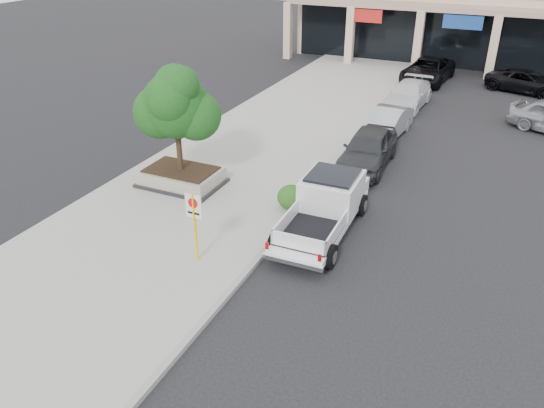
{
  "coord_description": "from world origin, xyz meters",
  "views": [
    {
      "loc": [
        4.69,
        -12.1,
        9.44
      ],
      "look_at": [
        -1.58,
        1.5,
        1.5
      ],
      "focal_mm": 35.0,
      "sensor_mm": 36.0,
      "label": 1
    }
  ],
  "objects_px": {
    "curb_car_c": "(408,95)",
    "lot_car_d": "(527,82)",
    "planter": "(182,177)",
    "curb_car_d": "(427,70)",
    "curb_car_a": "(368,149)",
    "no_parking_sign": "(194,219)",
    "pickup_truck": "(322,210)",
    "planter_tree": "(181,105)",
    "curb_car_b": "(386,123)"
  },
  "relations": [
    {
      "from": "pickup_truck",
      "to": "planter",
      "type": "bearing_deg",
      "value": 169.88
    },
    {
      "from": "planter",
      "to": "pickup_truck",
      "type": "bearing_deg",
      "value": -8.88
    },
    {
      "from": "pickup_truck",
      "to": "lot_car_d",
      "type": "distance_m",
      "value": 22.4
    },
    {
      "from": "planter_tree",
      "to": "pickup_truck",
      "type": "bearing_deg",
      "value": -10.45
    },
    {
      "from": "planter",
      "to": "pickup_truck",
      "type": "height_order",
      "value": "pickup_truck"
    },
    {
      "from": "curb_car_c",
      "to": "curb_car_d",
      "type": "bearing_deg",
      "value": 93.14
    },
    {
      "from": "no_parking_sign",
      "to": "curb_car_a",
      "type": "bearing_deg",
      "value": 74.32
    },
    {
      "from": "curb_car_a",
      "to": "curb_car_d",
      "type": "relative_size",
      "value": 0.84
    },
    {
      "from": "curb_car_a",
      "to": "curb_car_d",
      "type": "bearing_deg",
      "value": 89.61
    },
    {
      "from": "curb_car_b",
      "to": "lot_car_d",
      "type": "xyz_separation_m",
      "value": [
        6.09,
        11.53,
        -0.02
      ]
    },
    {
      "from": "no_parking_sign",
      "to": "curb_car_d",
      "type": "height_order",
      "value": "no_parking_sign"
    },
    {
      "from": "curb_car_b",
      "to": "lot_car_d",
      "type": "bearing_deg",
      "value": 67.65
    },
    {
      "from": "no_parking_sign",
      "to": "pickup_truck",
      "type": "distance_m",
      "value": 4.51
    },
    {
      "from": "curb_car_c",
      "to": "lot_car_d",
      "type": "xyz_separation_m",
      "value": [
        6.16,
        6.17,
        -0.03
      ]
    },
    {
      "from": "curb_car_c",
      "to": "curb_car_d",
      "type": "xyz_separation_m",
      "value": [
        0.02,
        6.06,
        0.07
      ]
    },
    {
      "from": "pickup_truck",
      "to": "lot_car_d",
      "type": "xyz_separation_m",
      "value": [
        5.8,
        21.64,
        -0.22
      ]
    },
    {
      "from": "planter_tree",
      "to": "no_parking_sign",
      "type": "relative_size",
      "value": 1.74
    },
    {
      "from": "pickup_truck",
      "to": "curb_car_d",
      "type": "relative_size",
      "value": 1.01
    },
    {
      "from": "pickup_truck",
      "to": "curb_car_a",
      "type": "height_order",
      "value": "pickup_truck"
    },
    {
      "from": "no_parking_sign",
      "to": "lot_car_d",
      "type": "height_order",
      "value": "no_parking_sign"
    },
    {
      "from": "lot_car_d",
      "to": "pickup_truck",
      "type": "bearing_deg",
      "value": -177.92
    },
    {
      "from": "planter_tree",
      "to": "curb_car_b",
      "type": "distance_m",
      "value": 11.07
    },
    {
      "from": "curb_car_a",
      "to": "curb_car_d",
      "type": "distance_m",
      "value": 15.3
    },
    {
      "from": "planter_tree",
      "to": "curb_car_c",
      "type": "relative_size",
      "value": 0.82
    },
    {
      "from": "curb_car_b",
      "to": "curb_car_c",
      "type": "height_order",
      "value": "curb_car_c"
    },
    {
      "from": "curb_car_c",
      "to": "lot_car_d",
      "type": "height_order",
      "value": "curb_car_c"
    },
    {
      "from": "planter_tree",
      "to": "planter",
      "type": "bearing_deg",
      "value": -131.03
    },
    {
      "from": "curb_car_d",
      "to": "no_parking_sign",
      "type": "bearing_deg",
      "value": -90.49
    },
    {
      "from": "planter",
      "to": "curb_car_c",
      "type": "distance_m",
      "value": 15.66
    },
    {
      "from": "curb_car_b",
      "to": "lot_car_d",
      "type": "height_order",
      "value": "curb_car_b"
    },
    {
      "from": "curb_car_b",
      "to": "curb_car_a",
      "type": "bearing_deg",
      "value": -82.36
    },
    {
      "from": "planter",
      "to": "lot_car_d",
      "type": "relative_size",
      "value": 0.65
    },
    {
      "from": "planter",
      "to": "curb_car_a",
      "type": "bearing_deg",
      "value": 40.3
    },
    {
      "from": "curb_car_b",
      "to": "lot_car_d",
      "type": "distance_m",
      "value": 13.04
    },
    {
      "from": "planter_tree",
      "to": "lot_car_d",
      "type": "distance_m",
      "value": 23.9
    },
    {
      "from": "planter",
      "to": "curb_car_d",
      "type": "height_order",
      "value": "curb_car_d"
    },
    {
      "from": "lot_car_d",
      "to": "curb_car_b",
      "type": "bearing_deg",
      "value": 169.25
    },
    {
      "from": "planter_tree",
      "to": "curb_car_a",
      "type": "distance_m",
      "value": 8.31
    },
    {
      "from": "no_parking_sign",
      "to": "curb_car_b",
      "type": "xyz_separation_m",
      "value": [
        2.56,
        13.53,
        -0.93
      ]
    },
    {
      "from": "curb_car_c",
      "to": "curb_car_d",
      "type": "height_order",
      "value": "curb_car_d"
    },
    {
      "from": "curb_car_d",
      "to": "planter",
      "type": "bearing_deg",
      "value": -100.96
    },
    {
      "from": "planter",
      "to": "curb_car_b",
      "type": "bearing_deg",
      "value": 56.56
    },
    {
      "from": "curb_car_a",
      "to": "lot_car_d",
      "type": "bearing_deg",
      "value": 67.78
    },
    {
      "from": "planter",
      "to": "planter_tree",
      "type": "height_order",
      "value": "planter_tree"
    },
    {
      "from": "planter",
      "to": "curb_car_d",
      "type": "distance_m",
      "value": 21.39
    },
    {
      "from": "planter",
      "to": "lot_car_d",
      "type": "bearing_deg",
      "value": 59.61
    },
    {
      "from": "no_parking_sign",
      "to": "planter_tree",
      "type": "bearing_deg",
      "value": 126.12
    },
    {
      "from": "curb_car_b",
      "to": "pickup_truck",
      "type": "bearing_deg",
      "value": -82.87
    },
    {
      "from": "no_parking_sign",
      "to": "curb_car_b",
      "type": "relative_size",
      "value": 0.54
    },
    {
      "from": "planter_tree",
      "to": "curb_car_b",
      "type": "xyz_separation_m",
      "value": [
        5.89,
        8.97,
        -2.71
      ]
    }
  ]
}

